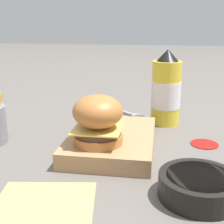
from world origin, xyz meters
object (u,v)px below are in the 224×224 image
object	(u,v)px
serving_board	(112,141)
side_bowl	(199,186)
ketchup_bottle	(166,91)
burger	(98,119)
spoon	(134,115)

from	to	relation	value
serving_board	side_bowl	distance (m)	0.25
serving_board	side_bowl	world-z (taller)	side_bowl
ketchup_bottle	burger	bearing A→B (deg)	-27.98
spoon	ketchup_bottle	bearing A→B (deg)	14.57
burger	spoon	world-z (taller)	burger
side_bowl	spoon	world-z (taller)	side_bowl
side_bowl	burger	bearing A→B (deg)	-121.92
side_bowl	spoon	bearing A→B (deg)	-161.38
ketchup_bottle	side_bowl	xyz separation A→B (m)	(0.38, 0.05, -0.07)
serving_board	ketchup_bottle	bearing A→B (deg)	149.17
burger	side_bowl	world-z (taller)	burger
burger	ketchup_bottle	size ratio (longest dim) A/B	0.49
ketchup_bottle	spoon	world-z (taller)	ketchup_bottle
serving_board	spoon	xyz separation A→B (m)	(-0.24, 0.03, -0.01)
serving_board	spoon	distance (m)	0.25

